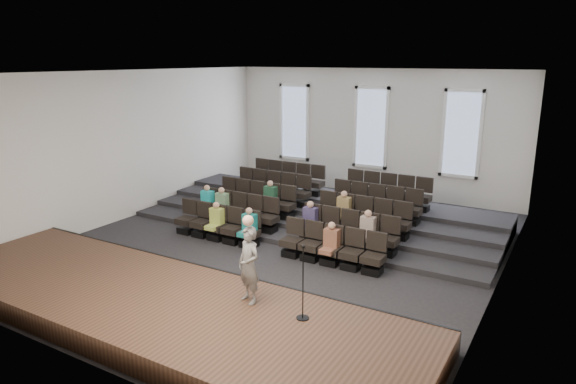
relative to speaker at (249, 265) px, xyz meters
name	(u,v)px	position (x,y,z in m)	size (l,w,h in m)	color
ground	(281,245)	(-1.85, 4.30, -1.31)	(14.00, 14.00, 0.00)	black
ceiling	(280,72)	(-1.85, 4.30, 3.70)	(12.00, 14.00, 0.02)	white
wall_back	(371,132)	(-1.85, 11.32, 1.19)	(12.00, 0.04, 5.00)	silver
wall_front	(68,232)	(-1.85, -2.72, 1.19)	(12.00, 0.04, 5.00)	silver
wall_left	(130,145)	(-7.87, 4.30, 1.19)	(0.04, 14.00, 5.00)	silver
wall_right	(507,189)	(4.17, 4.30, 1.19)	(0.04, 14.00, 5.00)	silver
stage	(157,307)	(-1.85, -0.80, -1.06)	(11.80, 3.60, 0.50)	#472D1E
stage_lip	(210,277)	(-1.85, 0.97, -1.06)	(11.80, 0.06, 0.52)	black
risers	(328,212)	(-1.85, 7.47, -1.11)	(11.80, 4.80, 0.60)	black
seating_rows	(306,210)	(-1.85, 5.84, -0.63)	(6.80, 4.70, 1.67)	black
windows	(371,128)	(-1.85, 11.25, 1.39)	(8.44, 0.10, 3.24)	white
audience	(277,214)	(-2.20, 4.64, -0.49)	(6.05, 2.64, 1.10)	#ACBF4C
speaker	(249,265)	(0.00, 0.00, 0.00)	(0.59, 0.39, 1.61)	slate
mic_stand	(303,297)	(1.29, -0.08, -0.36)	(0.25, 0.25, 1.51)	black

